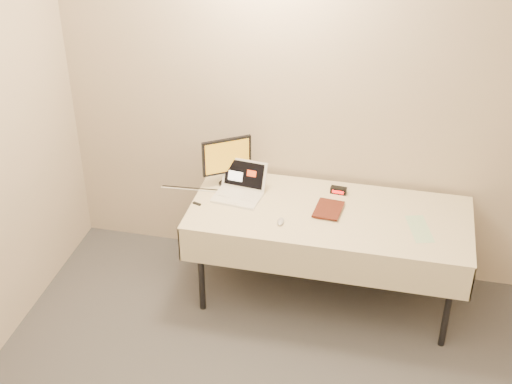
% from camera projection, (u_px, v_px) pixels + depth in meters
% --- Properties ---
extents(back_wall, '(4.00, 0.10, 2.70)m').
position_uv_depth(back_wall, '(344.00, 100.00, 4.78)').
color(back_wall, beige).
rests_on(back_wall, ground).
extents(table, '(1.86, 0.81, 0.74)m').
position_uv_depth(table, '(329.00, 220.00, 4.76)').
color(table, black).
rests_on(table, ground).
extents(laptop, '(0.35, 0.34, 0.21)m').
position_uv_depth(laptop, '(240.00, 188.00, 4.89)').
color(laptop, white).
rests_on(laptop, table).
extents(monitor, '(0.31, 0.21, 0.36)m').
position_uv_depth(monitor, '(227.00, 158.00, 4.92)').
color(monitor, black).
rests_on(monitor, table).
extents(book, '(0.18, 0.04, 0.24)m').
position_uv_depth(book, '(316.00, 194.00, 4.70)').
color(book, maroon).
rests_on(book, table).
extents(alarm_clock, '(0.11, 0.06, 0.05)m').
position_uv_depth(alarm_clock, '(339.00, 190.00, 4.91)').
color(alarm_clock, black).
rests_on(alarm_clock, table).
extents(clicker, '(0.05, 0.09, 0.02)m').
position_uv_depth(clicker, '(281.00, 222.00, 4.61)').
color(clicker, '#B4B4B7').
rests_on(clicker, table).
extents(paper_form, '(0.20, 0.33, 0.00)m').
position_uv_depth(paper_form, '(420.00, 229.00, 4.56)').
color(paper_form, '#B8E4B6').
rests_on(paper_form, table).
extents(usb_dongle, '(0.06, 0.04, 0.01)m').
position_uv_depth(usb_dongle, '(197.00, 204.00, 4.80)').
color(usb_dongle, black).
rests_on(usb_dongle, table).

